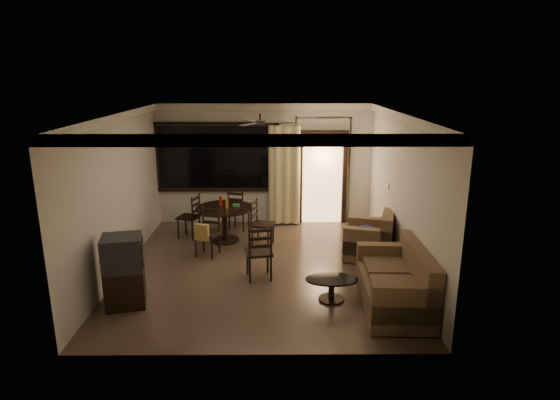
{
  "coord_description": "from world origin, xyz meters",
  "views": [
    {
      "loc": [
        0.28,
        -7.97,
        3.47
      ],
      "look_at": [
        0.34,
        0.2,
        1.24
      ],
      "focal_mm": 30.0,
      "sensor_mm": 36.0,
      "label": 1
    }
  ],
  "objects_px": {
    "dining_chair_north": "(239,218)",
    "side_chair": "(259,262)",
    "sofa": "(398,285)",
    "tv_cabinet": "(124,271)",
    "dining_table": "(225,214)",
    "dining_chair_east": "(262,232)",
    "armchair": "(372,240)",
    "coffee_table": "(332,286)",
    "dining_chair_south": "(207,241)",
    "dining_chair_west": "(189,225)"
  },
  "relations": [
    {
      "from": "sofa",
      "to": "armchair",
      "type": "bearing_deg",
      "value": 92.98
    },
    {
      "from": "dining_table",
      "to": "tv_cabinet",
      "type": "relative_size",
      "value": 1.07
    },
    {
      "from": "dining_table",
      "to": "dining_chair_east",
      "type": "relative_size",
      "value": 1.26
    },
    {
      "from": "sofa",
      "to": "armchair",
      "type": "xyz_separation_m",
      "value": [
        -0.01,
        1.98,
        -0.01
      ]
    },
    {
      "from": "dining_chair_west",
      "to": "dining_chair_east",
      "type": "relative_size",
      "value": 1.0
    },
    {
      "from": "tv_cabinet",
      "to": "armchair",
      "type": "xyz_separation_m",
      "value": [
        4.15,
        1.87,
        -0.19
      ]
    },
    {
      "from": "dining_chair_north",
      "to": "side_chair",
      "type": "relative_size",
      "value": 0.94
    },
    {
      "from": "dining_chair_north",
      "to": "sofa",
      "type": "distance_m",
      "value": 4.58
    },
    {
      "from": "dining_chair_east",
      "to": "dining_chair_north",
      "type": "relative_size",
      "value": 1.0
    },
    {
      "from": "tv_cabinet",
      "to": "sofa",
      "type": "height_order",
      "value": "tv_cabinet"
    },
    {
      "from": "tv_cabinet",
      "to": "coffee_table",
      "type": "relative_size",
      "value": 1.35
    },
    {
      "from": "side_chair",
      "to": "dining_table",
      "type": "bearing_deg",
      "value": -77.31
    },
    {
      "from": "dining_chair_south",
      "to": "tv_cabinet",
      "type": "xyz_separation_m",
      "value": [
        -0.97,
        -2.02,
        0.26
      ]
    },
    {
      "from": "dining_chair_west",
      "to": "dining_chair_east",
      "type": "height_order",
      "value": "same"
    },
    {
      "from": "dining_chair_south",
      "to": "side_chair",
      "type": "bearing_deg",
      "value": -28.13
    },
    {
      "from": "coffee_table",
      "to": "tv_cabinet",
      "type": "bearing_deg",
      "value": -177.54
    },
    {
      "from": "dining_chair_south",
      "to": "sofa",
      "type": "height_order",
      "value": "sofa"
    },
    {
      "from": "side_chair",
      "to": "dining_chair_north",
      "type": "bearing_deg",
      "value": -88.11
    },
    {
      "from": "armchair",
      "to": "dining_table",
      "type": "bearing_deg",
      "value": 177.98
    },
    {
      "from": "tv_cabinet",
      "to": "side_chair",
      "type": "xyz_separation_m",
      "value": [
        2.01,
        0.95,
        -0.26
      ]
    },
    {
      "from": "dining_table",
      "to": "coffee_table",
      "type": "distance_m",
      "value": 3.35
    },
    {
      "from": "dining_table",
      "to": "tv_cabinet",
      "type": "height_order",
      "value": "tv_cabinet"
    },
    {
      "from": "dining_chair_west",
      "to": "sofa",
      "type": "bearing_deg",
      "value": 66.89
    },
    {
      "from": "dining_chair_east",
      "to": "dining_chair_south",
      "type": "relative_size",
      "value": 1.0
    },
    {
      "from": "dining_chair_east",
      "to": "dining_chair_north",
      "type": "height_order",
      "value": "same"
    },
    {
      "from": "dining_table",
      "to": "dining_chair_west",
      "type": "height_order",
      "value": "dining_table"
    },
    {
      "from": "dining_chair_east",
      "to": "dining_chair_north",
      "type": "bearing_deg",
      "value": 46.76
    },
    {
      "from": "dining_chair_west",
      "to": "coffee_table",
      "type": "relative_size",
      "value": 1.15
    },
    {
      "from": "dining_chair_west",
      "to": "armchair",
      "type": "distance_m",
      "value": 3.92
    },
    {
      "from": "tv_cabinet",
      "to": "coffee_table",
      "type": "xyz_separation_m",
      "value": [
        3.18,
        0.14,
        -0.32
      ]
    },
    {
      "from": "dining_chair_east",
      "to": "side_chair",
      "type": "distance_m",
      "value": 1.64
    },
    {
      "from": "dining_chair_south",
      "to": "armchair",
      "type": "xyz_separation_m",
      "value": [
        3.18,
        -0.15,
        0.06
      ]
    },
    {
      "from": "dining_table",
      "to": "dining_chair_north",
      "type": "bearing_deg",
      "value": 72.67
    },
    {
      "from": "sofa",
      "to": "side_chair",
      "type": "distance_m",
      "value": 2.4
    },
    {
      "from": "dining_chair_east",
      "to": "dining_chair_north",
      "type": "xyz_separation_m",
      "value": [
        -0.56,
        1.0,
        0.0
      ]
    },
    {
      "from": "sofa",
      "to": "dining_table",
      "type": "bearing_deg",
      "value": 137.46
    },
    {
      "from": "dining_chair_west",
      "to": "dining_chair_south",
      "type": "bearing_deg",
      "value": 44.3
    },
    {
      "from": "dining_chair_north",
      "to": "dining_chair_south",
      "type": "bearing_deg",
      "value": 90.0
    },
    {
      "from": "dining_chair_east",
      "to": "dining_chair_south",
      "type": "distance_m",
      "value": 1.2
    },
    {
      "from": "dining_chair_south",
      "to": "sofa",
      "type": "xyz_separation_m",
      "value": [
        3.2,
        -2.13,
        0.07
      ]
    },
    {
      "from": "coffee_table",
      "to": "dining_chair_west",
      "type": "bearing_deg",
      "value": 133.05
    },
    {
      "from": "dining_chair_west",
      "to": "coffee_table",
      "type": "distance_m",
      "value": 4.04
    },
    {
      "from": "armchair",
      "to": "side_chair",
      "type": "distance_m",
      "value": 2.33
    },
    {
      "from": "dining_chair_east",
      "to": "dining_table",
      "type": "bearing_deg",
      "value": 89.92
    },
    {
      "from": "dining_chair_east",
      "to": "sofa",
      "type": "xyz_separation_m",
      "value": [
        2.14,
        -2.7,
        0.09
      ]
    },
    {
      "from": "tv_cabinet",
      "to": "armchair",
      "type": "bearing_deg",
      "value": 11.24
    },
    {
      "from": "dining_table",
      "to": "dining_chair_east",
      "type": "bearing_deg",
      "value": -17.52
    },
    {
      "from": "dining_chair_south",
      "to": "side_chair",
      "type": "relative_size",
      "value": 0.94
    },
    {
      "from": "armchair",
      "to": "dining_chair_west",
      "type": "bearing_deg",
      "value": 178.17
    },
    {
      "from": "dining_chair_east",
      "to": "coffee_table",
      "type": "distance_m",
      "value": 2.71
    }
  ]
}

